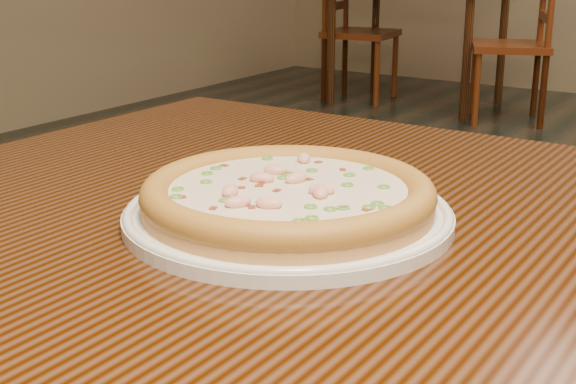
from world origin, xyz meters
The scene contains 6 objects.
hero_table centered at (-0.11, -0.53, 0.65)m, with size 1.20×0.80×0.75m.
plate centered at (-0.23, -0.58, 0.76)m, with size 0.31×0.31×0.02m.
pizza centered at (-0.23, -0.58, 0.78)m, with size 0.27×0.27×0.03m.
bg_table_left centered at (-1.96, 3.54, 0.65)m, with size 1.00×0.70×0.75m.
chair_a centered at (-2.39, 3.48, 0.44)m, with size 0.47×0.47×0.95m.
chair_b centered at (-1.25, 3.38, 0.44)m, with size 0.55×0.55×0.95m.
Camera 1 is at (0.16, -1.18, 1.00)m, focal length 50.00 mm.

